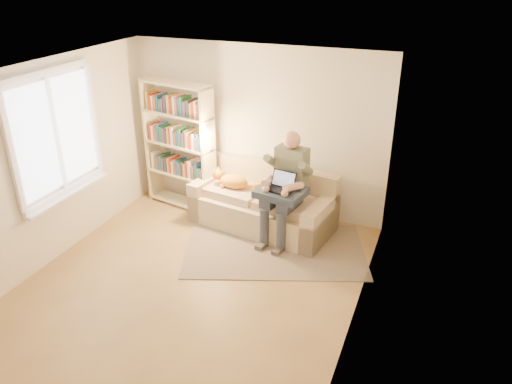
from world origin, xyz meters
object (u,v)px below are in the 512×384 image
at_px(cat, 230,180).
at_px(laptop, 284,186).
at_px(bookshelf, 179,140).
at_px(person, 286,182).
at_px(sofa, 264,206).

height_order(cat, laptop, laptop).
bearing_deg(cat, bookshelf, 177.19).
height_order(person, bookshelf, bookshelf).
distance_m(person, cat, 0.98).
height_order(sofa, cat, sofa).
bearing_deg(cat, sofa, 14.78).
relative_size(person, bookshelf, 0.77).
bearing_deg(cat, laptop, -9.92).
xyz_separation_m(person, cat, (-0.94, 0.18, -0.20)).
height_order(cat, bookshelf, bookshelf).
bearing_deg(bookshelf, sofa, 6.03).
distance_m(sofa, bookshelf, 1.68).
height_order(sofa, bookshelf, bookshelf).
relative_size(cat, laptop, 1.78).
distance_m(sofa, cat, 0.63).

